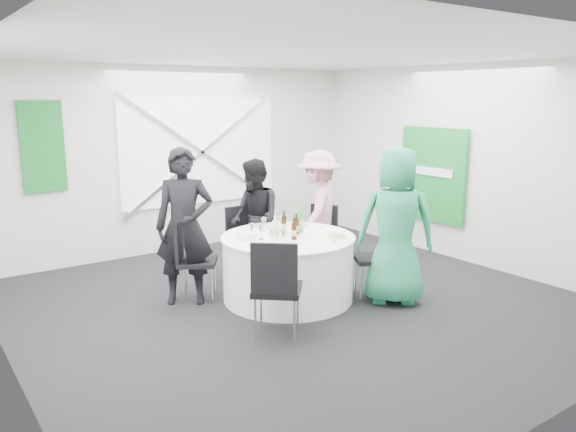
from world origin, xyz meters
TOP-DOWN VIEW (x-y plane):
  - floor at (0.00, 0.00)m, footprint 6.00×6.00m
  - ceiling at (0.00, 0.00)m, footprint 6.00×6.00m
  - wall_back at (0.00, 3.00)m, footprint 6.00×0.00m
  - wall_front at (0.00, -3.00)m, footprint 6.00×0.00m
  - wall_right at (3.00, 0.00)m, footprint 0.00×6.00m
  - window_panel at (0.30, 2.96)m, footprint 2.60×0.03m
  - window_brace_a at (0.30, 2.92)m, footprint 2.63×0.05m
  - window_brace_b at (0.30, 2.92)m, footprint 2.63×0.05m
  - green_banner at (-2.00, 2.95)m, footprint 0.55×0.04m
  - green_sign at (2.94, 0.60)m, footprint 0.05×1.20m
  - banquet_table at (0.00, 0.20)m, footprint 1.56×1.56m
  - chair_back at (0.06, 1.32)m, footprint 0.44×0.45m
  - chair_back_left at (-0.95, 0.83)m, footprint 0.60×0.60m
  - chair_back_right at (1.03, 0.86)m, footprint 0.56×0.56m
  - chair_front_right at (0.95, -0.37)m, footprint 0.60×0.60m
  - chair_front_left at (-0.78, -0.70)m, footprint 0.66×0.66m
  - person_man_back_left at (-1.02, 0.80)m, footprint 0.78×0.70m
  - person_man_back at (0.17, 1.19)m, footprint 0.54×0.82m
  - person_woman_pink at (1.04, 0.95)m, footprint 1.15×1.02m
  - person_woman_green at (0.94, -0.59)m, footprint 1.05×1.01m
  - plate_back at (0.02, 0.77)m, footprint 0.27×0.27m
  - plate_back_left at (-0.45, 0.42)m, footprint 0.27×0.27m
  - plate_back_right at (0.41, 0.50)m, footprint 0.25×0.25m
  - plate_front_right at (0.43, -0.15)m, footprint 0.25×0.25m
  - plate_front_left at (-0.41, -0.15)m, footprint 0.25×0.25m
  - napkin at (-0.41, -0.16)m, footprint 0.21×0.18m
  - beer_bottle_a at (-0.16, 0.21)m, footprint 0.06×0.06m
  - beer_bottle_b at (0.03, 0.33)m, footprint 0.06×0.06m
  - beer_bottle_c at (0.13, 0.22)m, footprint 0.06×0.06m
  - beer_bottle_d at (-0.03, 0.04)m, footprint 0.06×0.06m
  - green_water_bottle at (0.22, 0.26)m, footprint 0.08×0.08m
  - clear_water_bottle at (-0.20, 0.16)m, footprint 0.08×0.08m
  - wine_glass_a at (-0.34, 0.04)m, footprint 0.07×0.07m
  - wine_glass_b at (-0.33, 0.26)m, footprint 0.07×0.07m
  - wine_glass_c at (0.12, 0.52)m, footprint 0.07×0.07m
  - wine_glass_d at (-0.38, 0.37)m, footprint 0.07×0.07m
  - wine_glass_e at (-0.26, -0.08)m, footprint 0.07×0.07m
  - wine_glass_f at (-0.10, 0.56)m, footprint 0.07×0.07m
  - fork_a at (-0.42, 0.60)m, footprint 0.08×0.14m
  - knife_a at (-0.56, 0.32)m, footprint 0.09×0.14m
  - fork_b at (0.56, 0.34)m, footprint 0.09×0.14m
  - knife_b at (0.37, 0.64)m, footprint 0.09×0.13m
  - fork_c at (0.13, 0.76)m, footprint 0.15×0.03m
  - knife_c at (-0.12, 0.76)m, footprint 0.15×0.03m
  - fork_d at (0.27, -0.31)m, footprint 0.12×0.12m
  - knife_d at (0.53, -0.02)m, footprint 0.11×0.13m

SIDE VIEW (x-z plane):
  - floor at x=0.00m, z-range 0.00..0.00m
  - banquet_table at x=0.00m, z-range 0.00..0.76m
  - chair_back_right at x=1.03m, z-range 0.08..0.97m
  - chair_back at x=0.06m, z-range 0.08..0.99m
  - chair_back_left at x=-0.95m, z-range 0.08..1.03m
  - chair_front_right at x=0.95m, z-range 0.08..1.04m
  - chair_front_left at x=-0.78m, z-range 0.09..1.11m
  - fork_a at x=-0.42m, z-range 0.76..0.77m
  - knife_a at x=-0.56m, z-range 0.76..0.77m
  - fork_b at x=0.56m, z-range 0.76..0.77m
  - knife_b at x=0.37m, z-range 0.76..0.77m
  - fork_c at x=0.13m, z-range 0.76..0.77m
  - knife_c at x=-0.12m, z-range 0.76..0.77m
  - fork_d at x=0.27m, z-range 0.76..0.77m
  - knife_d at x=0.53m, z-range 0.76..0.77m
  - plate_back at x=0.02m, z-range 0.76..0.77m
  - plate_back_left at x=-0.45m, z-range 0.76..0.77m
  - plate_front_left at x=-0.41m, z-range 0.76..0.77m
  - plate_back_right at x=0.41m, z-range 0.76..0.80m
  - plate_front_right at x=0.43m, z-range 0.76..0.80m
  - person_man_back at x=0.17m, z-range 0.00..1.56m
  - napkin at x=-0.41m, z-range 0.78..0.82m
  - person_woman_pink at x=1.04m, z-range 0.00..1.65m
  - beer_bottle_a at x=-0.16m, z-range 0.73..0.97m
  - beer_bottle_c at x=0.13m, z-range 0.73..0.98m
  - beer_bottle_d at x=-0.03m, z-range 0.73..0.98m
  - beer_bottle_b at x=0.03m, z-range 0.73..1.00m
  - clear_water_bottle at x=-0.20m, z-range 0.73..1.00m
  - wine_glass_a at x=-0.34m, z-range 0.80..0.97m
  - wine_glass_b at x=-0.33m, z-range 0.80..0.97m
  - wine_glass_c at x=0.12m, z-range 0.80..0.97m
  - wine_glass_d at x=-0.38m, z-range 0.80..0.97m
  - wine_glass_e at x=-0.26m, z-range 0.80..0.97m
  - wine_glass_f at x=-0.10m, z-range 0.80..0.97m
  - green_water_bottle at x=0.22m, z-range 0.73..1.06m
  - person_man_back_left at x=-1.02m, z-range 0.00..1.80m
  - person_woman_green at x=0.94m, z-range 0.00..1.81m
  - green_sign at x=2.94m, z-range 0.50..1.90m
  - wall_back at x=0.00m, z-range -1.60..4.40m
  - wall_front at x=0.00m, z-range -1.60..4.40m
  - wall_right at x=3.00m, z-range -1.60..4.40m
  - window_panel at x=0.30m, z-range 0.70..2.30m
  - window_brace_a at x=0.30m, z-range 0.58..2.42m
  - window_brace_b at x=0.30m, z-range 0.58..2.42m
  - green_banner at x=-2.00m, z-range 1.10..2.30m
  - ceiling at x=0.00m, z-range 2.80..2.80m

